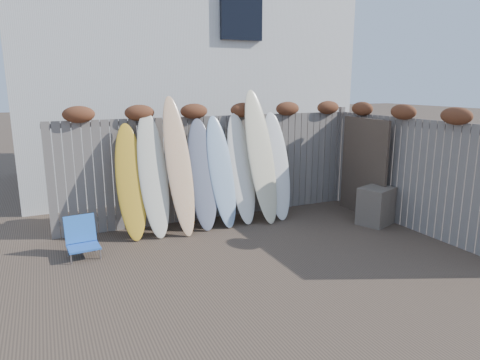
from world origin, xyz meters
name	(u,v)px	position (x,y,z in m)	size (l,w,h in m)	color
ground	(273,261)	(0.00, 0.00, 0.00)	(80.00, 80.00, 0.00)	#493A2D
back_fence	(217,158)	(0.06, 2.39, 1.18)	(6.05, 0.28, 2.24)	slate
right_fence	(415,167)	(2.99, 0.25, 1.14)	(0.28, 4.40, 2.24)	slate
house	(175,61)	(0.50, 6.50, 3.20)	(8.50, 5.50, 6.33)	silver
beach_chair	(82,238)	(-2.57, 1.44, 0.28)	(0.49, 0.52, 0.61)	blue
wooden_crate	(376,206)	(2.60, 0.73, 0.35)	(0.60, 0.50, 0.70)	#4A3D38
lattice_panel	(363,167)	(2.79, 1.36, 0.97)	(0.05, 1.29, 1.94)	#322B1E
surfboard_0	(131,182)	(-1.69, 1.97, 0.97)	(0.49, 0.07, 2.02)	gold
surfboard_1	(153,174)	(-1.30, 1.95, 1.07)	(0.50, 0.07, 2.22)	beige
surfboard_2	(179,165)	(-0.86, 1.90, 1.20)	(0.45, 0.07, 2.50)	#D8B575
surfboard_3	(202,174)	(-0.40, 1.96, 0.99)	(0.51, 0.07, 2.06)	slate
surfboard_4	(221,171)	(-0.04, 1.95, 1.01)	(0.49, 0.07, 2.11)	#93B0CF
surfboard_5	(241,168)	(0.39, 1.99, 1.03)	(0.49, 0.07, 2.14)	white
surfboard_6	(261,156)	(0.76, 1.91, 1.25)	(0.54, 0.07, 2.60)	beige
surfboard_7	(276,166)	(1.13, 1.94, 1.03)	(0.52, 0.07, 2.14)	white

